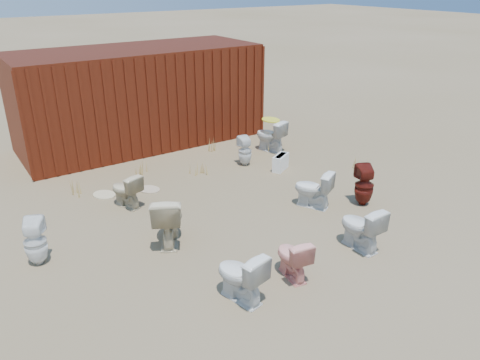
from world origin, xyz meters
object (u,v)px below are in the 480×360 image
toilet_back_beige_left (126,190)px  toilet_back_yellowlid (270,136)px  toilet_front_a (240,276)px  toilet_front_c (361,227)px  loose_tank (281,162)px  toilet_back_a (35,242)px  toilet_back_e (245,151)px  toilet_front_maroon (364,185)px  toilet_back_beige_right (168,219)px  toilet_front_e (313,189)px  shipping_container (139,96)px  toilet_front_pink (292,257)px

toilet_back_beige_left → toilet_back_yellowlid: bearing=174.3°
toilet_front_a → toilet_front_c: (2.30, 0.02, 0.00)m
toilet_back_yellowlid → loose_tank: 1.27m
toilet_front_a → toilet_back_a: bearing=-62.3°
loose_tank → toilet_back_e: bearing=97.4°
toilet_front_maroon → toilet_back_e: size_ratio=1.15×
toilet_back_a → toilet_back_yellowlid: bearing=-138.1°
toilet_back_beige_right → toilet_back_e: bearing=-114.5°
toilet_front_a → toilet_front_e: size_ratio=1.04×
loose_tank → shipping_container: bearing=87.4°
loose_tank → toilet_back_yellowlid: bearing=34.5°
toilet_back_a → toilet_back_yellowlid: (5.94, 2.01, 0.02)m
toilet_front_pink → toilet_back_yellowlid: toilet_back_yellowlid is taller
toilet_back_yellowlid → toilet_front_pink: bearing=38.6°
toilet_back_beige_right → toilet_back_e: toilet_back_beige_right is taller
toilet_front_maroon → toilet_front_pink: bearing=48.6°
toilet_back_e → toilet_front_pink: bearing=73.3°
toilet_front_maroon → loose_tank: size_ratio=1.58×
toilet_back_a → toilet_back_beige_right: size_ratio=0.87×
toilet_back_beige_left → toilet_front_a: bearing=75.3°
shipping_container → loose_tank: (1.78, -3.58, -1.02)m
toilet_front_a → toilet_back_beige_right: 1.89m
shipping_container → toilet_front_a: (-1.53, -6.90, -0.82)m
toilet_back_a → toilet_back_yellowlid: 6.27m
toilet_back_a → loose_tank: 5.46m
toilet_front_c → toilet_back_beige_left: 4.31m
toilet_front_pink → toilet_back_a: 3.83m
toilet_front_pink → toilet_back_e: bearing=-106.0°
shipping_container → toilet_front_c: (0.77, -6.88, -0.82)m
shipping_container → toilet_back_e: 3.28m
toilet_front_maroon → toilet_back_e: bearing=-49.5°
toilet_front_c → toilet_front_e: bearing=-104.5°
toilet_front_e → toilet_back_beige_left: toilet_front_e is taller
toilet_front_c → toilet_front_maroon: toilet_front_maroon is taller
toilet_back_a → toilet_back_beige_right: toilet_back_beige_right is taller
shipping_container → toilet_back_beige_left: size_ratio=8.98×
toilet_front_pink → toilet_front_c: toilet_front_c is taller
shipping_container → toilet_back_e: bearing=-66.2°
toilet_back_a → toilet_front_pink: bearing=164.2°
toilet_front_pink → loose_tank: 4.09m
toilet_front_maroon → loose_tank: (-0.22, 2.24, -0.22)m
toilet_back_e → toilet_back_beige_left: bearing=18.2°
toilet_front_c → toilet_front_pink: bearing=-0.9°
toilet_front_a → toilet_front_pink: toilet_front_a is taller
shipping_container → toilet_front_e: shipping_container is taller
toilet_front_a → toilet_back_beige_left: bearing=-98.9°
toilet_back_yellowlid → toilet_front_c: bearing=52.9°
toilet_front_c → toilet_back_a: size_ratio=1.01×
toilet_front_pink → toilet_back_beige_left: size_ratio=0.97×
toilet_front_a → toilet_front_pink: bearing=168.4°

